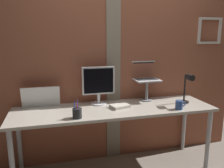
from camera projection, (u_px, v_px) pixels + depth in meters
name	position (u px, v px, depth m)	size (l,w,h in m)	color
brick_wall_back	(118.00, 58.00, 2.84)	(3.16, 0.16, 2.52)	#9E563D
desk	(114.00, 114.00, 2.57)	(2.21, 0.63, 0.75)	beige
monitor	(98.00, 83.00, 2.65)	(0.37, 0.18, 0.44)	white
laptop_stand	(147.00, 87.00, 2.82)	(0.28, 0.22, 0.25)	gray
laptop	(145.00, 75.00, 2.86)	(0.30, 0.30, 0.22)	white
whiteboard_panel	(41.00, 97.00, 2.56)	(0.41, 0.02, 0.24)	white
desk_lamp	(187.00, 85.00, 2.67)	(0.12, 0.20, 0.36)	black
pen_cup	(77.00, 113.00, 2.24)	(0.09, 0.09, 0.18)	#262628
coffee_mug	(179.00, 105.00, 2.51)	(0.12, 0.08, 0.10)	#2D4C8C
paper_clutter_stack	(120.00, 106.00, 2.57)	(0.20, 0.14, 0.03)	silver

